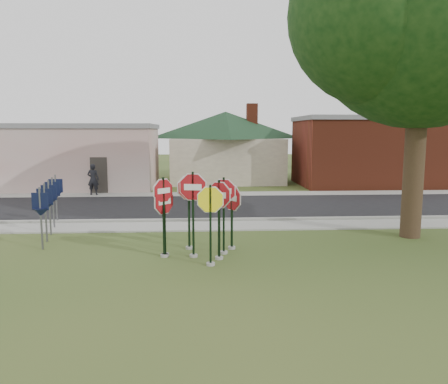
{
  "coord_description": "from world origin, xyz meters",
  "views": [
    {
      "loc": [
        0.02,
        -11.32,
        3.74
      ],
      "look_at": [
        0.76,
        2.0,
        1.87
      ],
      "focal_mm": 35.0,
      "sensor_mm": 36.0,
      "label": 1
    }
  ],
  "objects": [
    {
      "name": "building_stucco",
      "position": [
        -9.0,
        18.0,
        2.15
      ],
      "size": [
        12.2,
        6.2,
        4.2
      ],
      "color": "beige",
      "rests_on": "ground"
    },
    {
      "name": "sidewalk_near",
      "position": [
        0.0,
        5.5,
        0.03
      ],
      "size": [
        60.0,
        1.6,
        0.06
      ],
      "primitive_type": "cube",
      "color": "gray",
      "rests_on": "ground"
    },
    {
      "name": "building_brick",
      "position": [
        12.0,
        18.5,
        2.4
      ],
      "size": [
        10.2,
        6.2,
        4.75
      ],
      "color": "maroon",
      "rests_on": "ground"
    },
    {
      "name": "road",
      "position": [
        0.0,
        10.0,
        0.02
      ],
      "size": [
        60.0,
        7.0,
        0.04
      ],
      "primitive_type": "cube",
      "color": "black",
      "rests_on": "ground"
    },
    {
      "name": "pedestrian",
      "position": [
        -6.17,
        14.22,
        0.97
      ],
      "size": [
        0.68,
        0.46,
        1.81
      ],
      "primitive_type": "imported",
      "rotation": [
        0.0,
        0.0,
        3.1
      ],
      "color": "black",
      "rests_on": "sidewalk_far"
    },
    {
      "name": "stop_sign_left",
      "position": [
        -1.06,
        1.45,
        1.52
      ],
      "size": [
        0.73,
        0.68,
        2.5
      ],
      "color": "gray",
      "rests_on": "ground"
    },
    {
      "name": "stop_sign_back_right",
      "position": [
        0.74,
        1.69,
        1.5
      ],
      "size": [
        1.0,
        0.24,
        2.46
      ],
      "color": "gray",
      "rests_on": "ground"
    },
    {
      "name": "oak_tree",
      "position": [
        7.5,
        3.5,
        7.81
      ],
      "size": [
        11.63,
        11.03,
        11.84
      ],
      "color": "black",
      "rests_on": "ground"
    },
    {
      "name": "stop_sign_far_left",
      "position": [
        -1.04,
        1.53,
        1.34
      ],
      "size": [
        0.71,
        0.86,
        2.22
      ],
      "color": "gray",
      "rests_on": "ground"
    },
    {
      "name": "stop_sign_right",
      "position": [
        0.57,
        1.11,
        1.51
      ],
      "size": [
        0.88,
        0.64,
        2.45
      ],
      "color": "gray",
      "rests_on": "ground"
    },
    {
      "name": "stop_sign_center",
      "position": [
        -0.18,
        1.39,
        1.69
      ],
      "size": [
        1.12,
        0.24,
        2.68
      ],
      "color": "gray",
      "rests_on": "ground"
    },
    {
      "name": "ground",
      "position": [
        0.0,
        0.0,
        0.0
      ],
      "size": [
        120.0,
        120.0,
        0.0
      ],
      "primitive_type": "plane",
      "color": "#334C1C",
      "rests_on": "ground"
    },
    {
      "name": "route_sign_row",
      "position": [
        -5.4,
        4.5,
        1.22
      ],
      "size": [
        1.43,
        4.63,
        2.0
      ],
      "color": "#59595E",
      "rests_on": "ground"
    },
    {
      "name": "curb",
      "position": [
        0.0,
        6.5,
        0.07
      ],
      "size": [
        60.0,
        0.2,
        0.14
      ],
      "primitive_type": "cube",
      "color": "gray",
      "rests_on": "ground"
    },
    {
      "name": "stop_sign_yellow",
      "position": [
        0.31,
        0.53,
        1.44
      ],
      "size": [
        1.03,
        0.24,
        2.38
      ],
      "color": "gray",
      "rests_on": "ground"
    },
    {
      "name": "stop_sign_back_left",
      "position": [
        -0.33,
        2.3,
        1.56
      ],
      "size": [
        0.97,
        0.45,
        2.52
      ],
      "color": "gray",
      "rests_on": "ground"
    },
    {
      "name": "sidewalk_far",
      "position": [
        0.0,
        14.3,
        0.03
      ],
      "size": [
        60.0,
        1.6,
        0.06
      ],
      "primitive_type": "cube",
      "color": "gray",
      "rests_on": "ground"
    },
    {
      "name": "stop_sign_far_right",
      "position": [
        1.02,
        2.22,
        1.35
      ],
      "size": [
        0.68,
        0.95,
        2.24
      ],
      "color": "gray",
      "rests_on": "ground"
    },
    {
      "name": "building_house",
      "position": [
        2.0,
        22.0,
        3.65
      ],
      "size": [
        11.6,
        11.6,
        6.2
      ],
      "color": "beige",
      "rests_on": "ground"
    }
  ]
}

